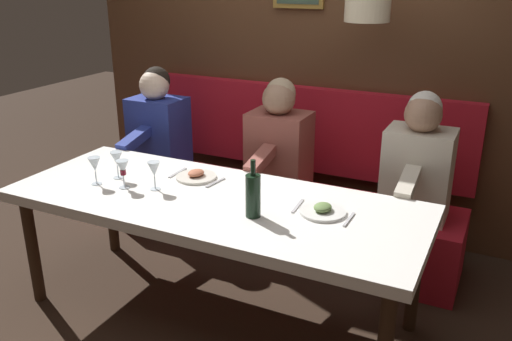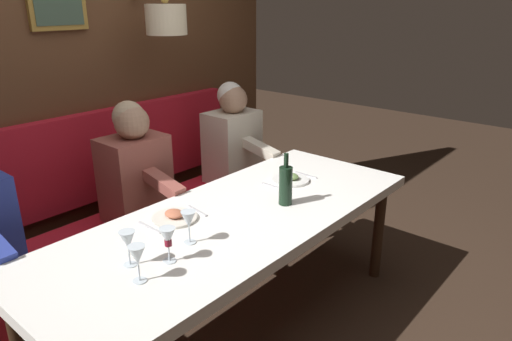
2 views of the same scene
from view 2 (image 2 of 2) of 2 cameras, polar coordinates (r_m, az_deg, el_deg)
name	(u,v)px [view 2 (image 2 of 2)]	position (r m, az deg, el deg)	size (l,w,h in m)	color
ground_plane	(237,328)	(2.90, -2.38, -18.80)	(12.00, 12.00, 0.00)	#332319
dining_table	(235,227)	(2.53, -2.60, -6.88)	(0.90, 2.30, 0.74)	white
banquette_bench	(142,246)	(3.35, -13.83, -9.01)	(0.52, 2.50, 0.45)	red
back_wall_panel	(77,71)	(3.46, -21.10, 11.32)	(0.59, 3.70, 2.90)	#51331E
diner_nearest	(233,136)	(3.67, -2.88, 4.23)	(0.60, 0.40, 0.79)	beige
diner_near	(135,166)	(3.10, -14.60, 0.52)	(0.60, 0.40, 0.79)	#934C42
place_setting_0	(290,179)	(2.97, 4.25, -1.03)	(0.24, 0.31, 0.05)	white
place_setting_1	(174,217)	(2.49, -9.98, -5.62)	(0.24, 0.32, 0.05)	silver
wine_glass_0	(128,241)	(2.08, -15.47, -8.37)	(0.07, 0.07, 0.16)	silver
wine_glass_1	(168,238)	(2.07, -10.77, -8.16)	(0.07, 0.07, 0.16)	silver
wine_glass_2	(137,256)	(1.96, -14.36, -10.17)	(0.07, 0.07, 0.16)	silver
wine_glass_3	(189,221)	(2.21, -8.27, -6.10)	(0.07, 0.07, 0.16)	silver
wine_bottle	(286,185)	(2.60, 3.66, -1.76)	(0.08, 0.08, 0.30)	black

